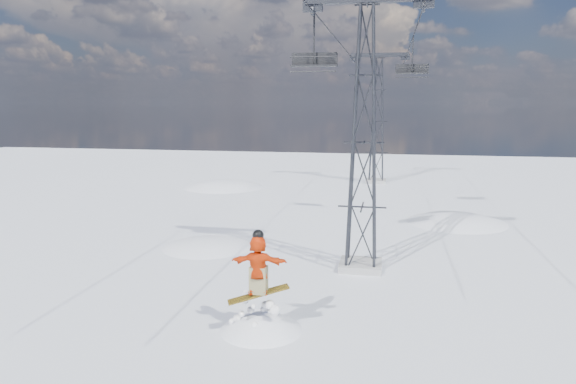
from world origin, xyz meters
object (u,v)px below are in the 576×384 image
snowboarder_jump (262,376)px  lift_chair_near (314,61)px  lift_tower_far (377,122)px  lift_tower_near (364,143)px

snowboarder_jump → lift_chair_near: size_ratio=2.99×
snowboarder_jump → lift_chair_near: bearing=85.5°
lift_tower_far → snowboarder_jump: size_ratio=1.57×
lift_chair_near → lift_tower_near: bearing=-13.4°
lift_tower_near → snowboarder_jump: (-2.77, -6.78, -7.07)m
snowboarder_jump → lift_tower_far: bearing=85.0°
snowboarder_jump → lift_chair_near: 12.80m
lift_tower_near → lift_chair_near: size_ratio=4.68×
lift_tower_near → snowboarder_jump: 10.18m
lift_tower_far → lift_chair_near: size_ratio=4.68×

